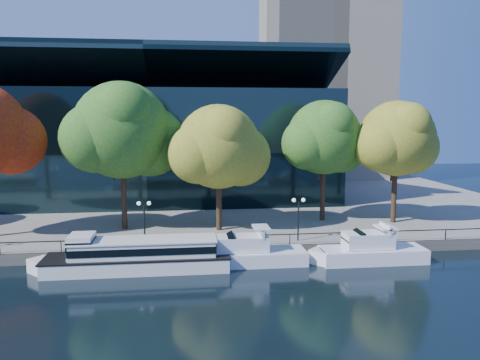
{
  "coord_description": "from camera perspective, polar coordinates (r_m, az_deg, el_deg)",
  "views": [
    {
      "loc": [
        0.68,
        -37.17,
        12.51
      ],
      "look_at": [
        6.01,
        8.0,
        6.33
      ],
      "focal_mm": 35.0,
      "sensor_mm": 36.0,
      "label": 1
    }
  ],
  "objects": [
    {
      "name": "tree_3",
      "position": [
        46.93,
        -2.42,
        3.86
      ],
      "size": [
        10.57,
        8.67,
        12.76
      ],
      "color": "black",
      "rests_on": "promenade"
    },
    {
      "name": "railing",
      "position": [
        41.78,
        -7.5,
        -6.99
      ],
      "size": [
        88.2,
        0.08,
        0.99
      ],
      "color": "black",
      "rests_on": "promenade"
    },
    {
      "name": "tree_4",
      "position": [
        52.26,
        10.41,
        4.93
      ],
      "size": [
        10.17,
        8.34,
        13.32
      ],
      "color": "black",
      "rests_on": "promenade"
    },
    {
      "name": "lamp_1",
      "position": [
        42.69,
        -11.61,
        -3.95
      ],
      "size": [
        1.26,
        0.36,
        4.03
      ],
      "color": "black",
      "rests_on": "promenade"
    },
    {
      "name": "cruiser_far",
      "position": [
        42.29,
        15.31,
        -8.25
      ],
      "size": [
        10.24,
        2.84,
        3.35
      ],
      "color": "white",
      "rests_on": "ground"
    },
    {
      "name": "tree_2",
      "position": [
        48.67,
        -14.0,
        5.67
      ],
      "size": [
        12.24,
        10.04,
        15.06
      ],
      "color": "black",
      "rests_on": "promenade"
    },
    {
      "name": "promenade",
      "position": [
        74.52,
        -7.16,
        -1.6
      ],
      "size": [
        90.0,
        67.08,
        1.0
      ],
      "color": "slate",
      "rests_on": "ground"
    },
    {
      "name": "tour_boat",
      "position": [
        39.67,
        -12.89,
        -8.85
      ],
      "size": [
        16.41,
        3.66,
        3.11
      ],
      "color": "silver",
      "rests_on": "ground"
    },
    {
      "name": "lamp_2",
      "position": [
        43.78,
        7.14,
        -3.56
      ],
      "size": [
        1.26,
        0.36,
        4.03
      ],
      "color": "black",
      "rests_on": "promenade"
    },
    {
      "name": "office_tower",
      "position": [
        98.29,
        10.17,
        19.67
      ],
      "size": [
        22.5,
        22.5,
        65.9
      ],
      "color": "gray",
      "rests_on": "ground"
    },
    {
      "name": "ground",
      "position": [
        39.22,
        -7.5,
        -10.93
      ],
      "size": [
        160.0,
        160.0,
        0.0
      ],
      "primitive_type": "plane",
      "color": "black",
      "rests_on": "ground"
    },
    {
      "name": "tree_5",
      "position": [
        53.13,
        18.72,
        4.62
      ],
      "size": [
        10.14,
        8.31,
        13.23
      ],
      "color": "black",
      "rests_on": "promenade"
    },
    {
      "name": "convention_building",
      "position": [
        69.23,
        -10.62,
        4.29
      ],
      "size": [
        50.0,
        24.57,
        21.43
      ],
      "color": "black",
      "rests_on": "ground"
    },
    {
      "name": "cruiser_near",
      "position": [
        40.24,
        0.23,
        -8.87
      ],
      "size": [
        11.2,
        2.88,
        3.24
      ],
      "color": "white",
      "rests_on": "ground"
    }
  ]
}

